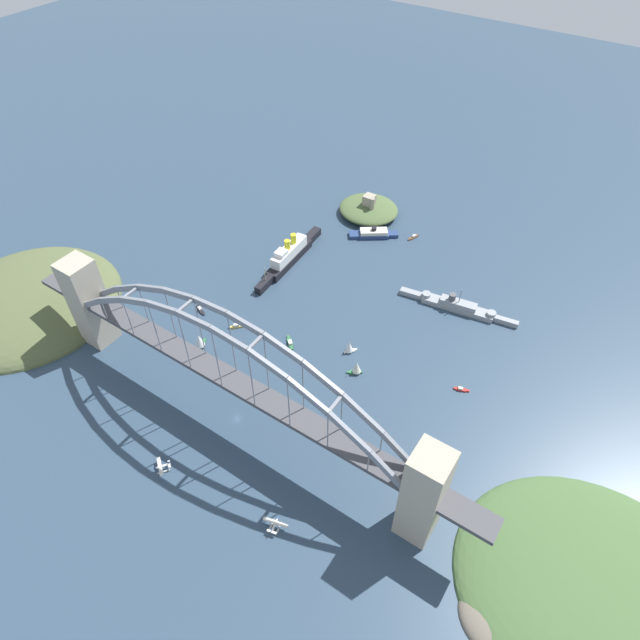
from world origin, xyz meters
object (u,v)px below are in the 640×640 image
(naval_cruiser, at_px, (457,306))
(small_boat_1, at_px, (237,326))
(small_boat_5, at_px, (461,389))
(small_boat_7, at_px, (199,340))
(harbor_arch_bridge, at_px, (230,380))
(small_boat_4, at_px, (349,347))
(small_boat_0, at_px, (357,368))
(fort_island_mid_harbor, at_px, (369,209))
(harbor_ferry_steamer, at_px, (373,233))
(small_boat_2, at_px, (413,237))
(channel_marker_buoy, at_px, (249,349))
(ocean_liner, at_px, (289,255))
(seaplane_second_in_formation, at_px, (162,467))
(seaplane_taxiing_near_bridge, at_px, (275,525))
(small_boat_3, at_px, (290,343))
(small_boat_6, at_px, (200,310))

(naval_cruiser, xyz_separation_m, small_boat_1, (-105.12, -90.05, -1.92))
(small_boat_5, relative_size, small_boat_7, 0.75)
(harbor_arch_bridge, relative_size, small_boat_7, 24.26)
(small_boat_7, bearing_deg, small_boat_4, 31.13)
(small_boat_4, bearing_deg, naval_cruiser, 61.59)
(small_boat_0, bearing_deg, small_boat_5, 21.68)
(small_boat_5, bearing_deg, harbor_arch_bridge, -137.39)
(naval_cruiser, height_order, fort_island_mid_harbor, fort_island_mid_harbor)
(harbor_ferry_steamer, height_order, small_boat_2, harbor_ferry_steamer)
(harbor_ferry_steamer, distance_m, small_boat_7, 155.23)
(small_boat_4, height_order, small_boat_7, small_boat_7)
(small_boat_5, bearing_deg, small_boat_4, -171.08)
(small_boat_4, distance_m, channel_marker_buoy, 58.95)
(fort_island_mid_harbor, relative_size, small_boat_4, 4.62)
(ocean_liner, relative_size, small_boat_2, 8.22)
(naval_cruiser, bearing_deg, seaplane_second_in_formation, -111.34)
(seaplane_taxiing_near_bridge, bearing_deg, channel_marker_buoy, 135.16)
(small_boat_0, relative_size, small_boat_3, 0.99)
(small_boat_6, xyz_separation_m, small_boat_7, (21.03, -22.71, 4.38))
(small_boat_2, xyz_separation_m, small_boat_5, (85.95, -110.55, -0.15))
(channel_marker_buoy, bearing_deg, seaplane_second_in_formation, -80.41)
(ocean_liner, height_order, harbor_ferry_steamer, ocean_liner)
(small_boat_1, bearing_deg, small_boat_4, 17.21)
(small_boat_1, xyz_separation_m, small_boat_3, (35.09, 6.89, -0.04))
(seaplane_taxiing_near_bridge, bearing_deg, ocean_liner, 124.12)
(seaplane_second_in_formation, xyz_separation_m, small_boat_6, (-61.39, 93.70, -1.30))
(small_boat_0, bearing_deg, ocean_liner, 146.59)
(small_boat_0, height_order, small_boat_2, small_boat_0)
(small_boat_6, bearing_deg, seaplane_taxiing_near_bridge, -34.64)
(small_boat_6, bearing_deg, naval_cruiser, 34.48)
(small_boat_4, distance_m, small_boat_7, 88.24)
(naval_cruiser, xyz_separation_m, fort_island_mid_harbor, (-99.90, 60.16, 1.85))
(small_boat_2, bearing_deg, small_boat_6, -118.15)
(ocean_liner, height_order, seaplane_second_in_formation, ocean_liner)
(fort_island_mid_harbor, height_order, seaplane_second_in_formation, fort_island_mid_harbor)
(small_boat_7, bearing_deg, small_boat_5, 21.55)
(seaplane_second_in_formation, bearing_deg, fort_island_mid_harbor, 96.35)
(small_boat_3, xyz_separation_m, small_boat_5, (99.06, 24.52, -0.14))
(small_boat_7, bearing_deg, ocean_liner, 91.78)
(seaplane_second_in_formation, distance_m, small_boat_3, 102.56)
(fort_island_mid_harbor, height_order, small_boat_6, fort_island_mid_harbor)
(naval_cruiser, bearing_deg, small_boat_4, -118.41)
(seaplane_second_in_formation, relative_size, small_boat_2, 1.01)
(harbor_ferry_steamer, xyz_separation_m, small_boat_5, (111.59, -96.17, -1.66))
(naval_cruiser, xyz_separation_m, small_boat_7, (-112.88, -114.68, 2.35))
(small_boat_2, bearing_deg, seaplane_second_in_formation, -93.76)
(small_boat_5, bearing_deg, ocean_liner, 165.35)
(channel_marker_buoy, bearing_deg, small_boat_0, 18.55)
(small_boat_2, height_order, small_boat_5, small_boat_2)
(harbor_arch_bridge, bearing_deg, seaplane_second_in_formation, -103.81)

